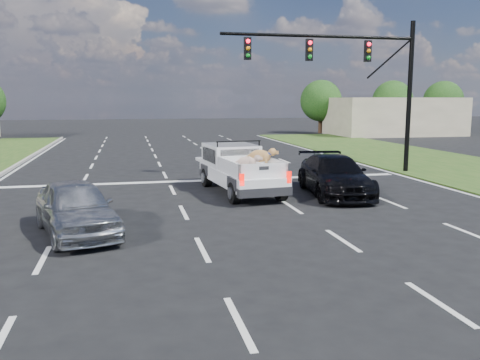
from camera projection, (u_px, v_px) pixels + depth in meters
The scene contains 10 objects.
ground at pixel (275, 245), 12.16m from camera, with size 160.00×160.00×0.00m, color black.
road_markings at pixel (224, 195), 18.48m from camera, with size 17.75×60.00×0.01m.
traffic_signal at pixel (363, 71), 23.07m from camera, with size 9.11×0.31×7.00m.
building_right at pixel (394, 116), 49.34m from camera, with size 12.00×7.00×3.60m, color #C3B595.
tree_far_d at pixel (321, 101), 51.69m from camera, with size 4.20×4.20×5.40m.
tree_far_e at pixel (393, 101), 53.39m from camera, with size 4.20×4.20×5.40m.
tree_far_f at pixel (443, 101), 54.67m from camera, with size 4.20×4.20×5.40m.
pickup_truck at pixel (239, 168), 18.98m from camera, with size 2.40×5.32×1.93m.
silver_sedan at pixel (76, 208), 13.00m from camera, with size 1.66×4.12×1.41m, color #A1A4A8.
black_coupe at pixel (335, 175), 18.42m from camera, with size 2.00×4.92×1.43m, color black.
Camera 1 is at (-3.35, -11.30, 3.45)m, focal length 38.00 mm.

